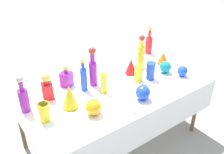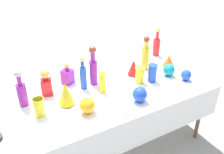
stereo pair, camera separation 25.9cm
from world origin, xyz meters
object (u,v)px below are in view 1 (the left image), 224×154
object	(u,v)px
tall_bottle_2	(84,78)
round_bowl_2	(93,107)
tall_bottle_3	(141,53)
tall_bottle_4	(93,69)
tall_bottle_0	(23,97)
fluted_vase_1	(70,96)
round_bowl_3	(183,71)
square_decanter_0	(66,78)
slender_vase_1	(151,70)
round_bowl_1	(165,67)
square_decanter_1	(47,87)
fluted_vase_0	(163,58)
tall_bottle_1	(149,44)
slender_vase_0	(139,73)
slender_vase_3	(104,83)
round_bowl_0	(143,92)
slender_vase_2	(44,111)
fluted_vase_2	(131,66)

from	to	relation	value
tall_bottle_2	round_bowl_2	bearing A→B (deg)	-109.11
tall_bottle_3	tall_bottle_4	xyz separation A→B (m)	(-0.68, -0.02, 0.01)
tall_bottle_0	fluted_vase_1	size ratio (longest dim) A/B	1.58
round_bowl_2	round_bowl_3	xyz separation A→B (m)	(1.17, -0.00, -0.01)
square_decanter_0	tall_bottle_0	bearing A→B (deg)	-161.37
slender_vase_1	round_bowl_1	xyz separation A→B (m)	(0.24, 0.00, -0.03)
square_decanter_1	fluted_vase_0	bearing A→B (deg)	-4.88
square_decanter_0	slender_vase_1	distance (m)	0.91
fluted_vase_0	tall_bottle_1	bearing A→B (deg)	78.07
tall_bottle_1	tall_bottle_2	world-z (taller)	tall_bottle_1
tall_bottle_0	fluted_vase_0	bearing A→B (deg)	-2.00
square_decanter_1	slender_vase_0	distance (m)	0.97
tall_bottle_1	slender_vase_3	distance (m)	1.11
tall_bottle_1	tall_bottle_4	xyz separation A→B (m)	(-1.03, -0.25, 0.05)
round_bowl_0	slender_vase_0	bearing A→B (deg)	55.46
fluted_vase_0	tall_bottle_2	bearing A→B (deg)	177.41
slender_vase_2	fluted_vase_1	xyz separation A→B (m)	(0.26, 0.04, 0.03)
slender_vase_3	round_bowl_3	world-z (taller)	slender_vase_3
round_bowl_1	round_bowl_2	xyz separation A→B (m)	(-1.07, -0.17, 0.01)
round_bowl_0	tall_bottle_1	bearing A→B (deg)	43.93
slender_vase_0	fluted_vase_2	xyz separation A→B (m)	(0.03, 0.17, 0.00)
round_bowl_2	tall_bottle_0	bearing A→B (deg)	139.15
square_decanter_1	round_bowl_1	bearing A→B (deg)	-13.12
tall_bottle_3	slender_vase_1	size ratio (longest dim) A/B	2.03
tall_bottle_0	fluted_vase_2	distance (m)	1.21
square_decanter_1	slender_vase_0	size ratio (longest dim) A/B	1.53
round_bowl_2	slender_vase_3	bearing A→B (deg)	41.29
fluted_vase_1	round_bowl_1	bearing A→B (deg)	-2.35
tall_bottle_2	slender_vase_0	world-z (taller)	tall_bottle_2
tall_bottle_0	round_bowl_2	bearing A→B (deg)	-40.85
tall_bottle_3	round_bowl_2	xyz separation A→B (m)	(-0.95, -0.45, -0.10)
square_decanter_1	round_bowl_0	xyz separation A→B (m)	(0.73, -0.55, -0.04)
tall_bottle_1	fluted_vase_0	world-z (taller)	tall_bottle_1
tall_bottle_1	tall_bottle_3	bearing A→B (deg)	-146.31
slender_vase_1	slender_vase_3	size ratio (longest dim) A/B	0.94
tall_bottle_3	round_bowl_2	size ratio (longest dim) A/B	2.63
tall_bottle_0	slender_vase_0	size ratio (longest dim) A/B	2.03
tall_bottle_0	square_decanter_1	bearing A→B (deg)	14.79
square_decanter_0	slender_vase_2	size ratio (longest dim) A/B	1.39
tall_bottle_2	tall_bottle_3	bearing A→B (deg)	3.59
tall_bottle_3	square_decanter_1	world-z (taller)	tall_bottle_3
square_decanter_0	slender_vase_0	world-z (taller)	square_decanter_0
tall_bottle_1	fluted_vase_2	distance (m)	0.63
slender_vase_2	tall_bottle_2	bearing A→B (deg)	22.89
square_decanter_1	round_bowl_2	world-z (taller)	square_decanter_1
tall_bottle_0	slender_vase_3	size ratio (longest dim) A/B	1.73
slender_vase_3	round_bowl_3	xyz separation A→B (m)	(0.90, -0.24, -0.05)
tall_bottle_0	tall_bottle_3	bearing A→B (deg)	1.65
fluted_vase_0	fluted_vase_1	bearing A→B (deg)	-174.46
round_bowl_0	tall_bottle_0	bearing A→B (deg)	153.32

